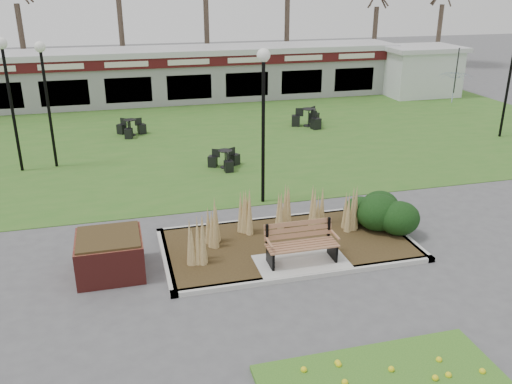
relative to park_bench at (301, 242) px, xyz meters
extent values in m
plane|color=#515154|center=(0.00, -0.25, -0.59)|extent=(100.00, 100.00, 0.00)
cube|color=#336A21|center=(0.00, 11.75, -0.58)|extent=(34.00, 16.00, 0.02)
cube|color=#372816|center=(0.00, 0.95, -0.53)|extent=(6.22, 3.22, 0.12)
cube|color=#B7B7B2|center=(0.00, -0.66, -0.53)|extent=(6.40, 0.18, 0.12)
cube|color=#B7B7B2|center=(0.00, 2.56, -0.53)|extent=(6.40, 0.18, 0.12)
cube|color=#B7B7B2|center=(-3.11, 0.95, -0.53)|extent=(0.18, 3.40, 0.12)
cube|color=#B7B7B2|center=(3.11, 0.95, -0.53)|extent=(0.18, 3.40, 0.12)
cube|color=#B7B7B2|center=(0.00, -0.10, -0.52)|extent=(2.20, 1.20, 0.13)
cone|color=tan|center=(-1.90, 1.35, 0.11)|extent=(0.36, 0.36, 1.15)
cone|color=tan|center=(-0.90, 1.75, 0.11)|extent=(0.36, 0.36, 1.15)
cone|color=tan|center=(0.20, 1.95, 0.11)|extent=(0.36, 0.36, 1.15)
cone|color=tan|center=(1.10, 1.75, 0.11)|extent=(0.36, 0.36, 1.15)
cone|color=tan|center=(1.90, 1.35, 0.11)|extent=(0.36, 0.36, 1.15)
cone|color=tan|center=(-2.40, 0.55, 0.11)|extent=(0.36, 0.36, 1.15)
ellipsoid|color=black|center=(2.60, 1.15, 0.00)|extent=(1.21, 1.10, 0.99)
ellipsoid|color=black|center=(3.00, 0.75, -0.04)|extent=(1.10, 1.00, 0.90)
ellipsoid|color=black|center=(2.90, 1.65, -0.06)|extent=(1.06, 0.96, 0.86)
ellipsoid|color=black|center=(2.30, 1.65, -0.11)|extent=(0.92, 0.84, 0.76)
cube|color=#A56D4A|center=(0.00, -0.10, -0.03)|extent=(1.70, 0.57, 0.04)
cube|color=#A56D4A|center=(0.00, 0.21, 0.25)|extent=(1.70, 0.13, 0.44)
cube|color=black|center=(-0.78, -0.10, -0.25)|extent=(0.06, 0.55, 0.42)
cube|color=black|center=(0.78, -0.10, -0.25)|extent=(0.06, 0.55, 0.42)
cube|color=black|center=(-0.78, 0.20, 0.22)|extent=(0.06, 0.06, 0.50)
cube|color=black|center=(0.78, 0.20, 0.22)|extent=(0.06, 0.06, 0.50)
cube|color=#A56D4A|center=(-0.82, -0.12, 0.15)|extent=(0.05, 0.50, 0.04)
cube|color=#A56D4A|center=(0.82, -0.12, 0.15)|extent=(0.05, 0.50, 0.04)
cube|color=maroon|center=(-4.40, 0.75, -0.14)|extent=(1.50, 1.50, 0.90)
cube|color=#372816|center=(-4.40, 0.75, 0.33)|extent=(1.40, 1.40, 0.06)
cube|color=#939396|center=(0.00, 19.75, 0.71)|extent=(24.00, 3.00, 2.60)
cube|color=#470F11|center=(0.00, 18.20, 1.76)|extent=(24.00, 0.18, 0.55)
cube|color=silver|center=(0.00, 19.75, 2.16)|extent=(24.60, 3.40, 0.30)
cube|color=silver|center=(0.00, 18.09, 1.76)|extent=(22.00, 0.02, 0.28)
cube|color=black|center=(0.00, 18.30, 0.41)|extent=(22.00, 0.10, 1.30)
cube|color=silver|center=(13.50, 17.75, 0.71)|extent=(4.00, 3.00, 2.60)
cube|color=silver|center=(13.50, 17.75, 2.11)|extent=(4.40, 3.40, 0.25)
cylinder|color=#47382B|center=(-9.00, 27.75, 2.00)|extent=(0.36, 0.36, 5.17)
cylinder|color=#47382B|center=(-3.00, 27.75, 2.00)|extent=(0.36, 0.36, 5.17)
cylinder|color=#47382B|center=(3.00, 27.75, 2.00)|extent=(0.36, 0.36, 5.17)
cylinder|color=#47382B|center=(9.00, 27.75, 2.00)|extent=(0.36, 0.36, 5.17)
cylinder|color=#47382B|center=(15.00, 27.75, 2.00)|extent=(0.36, 0.36, 5.17)
cylinder|color=#47382B|center=(21.00, 27.75, 2.00)|extent=(0.36, 0.36, 5.17)
cylinder|color=black|center=(0.18, 4.02, 1.55)|extent=(0.11, 0.11, 4.27)
sphere|color=white|center=(0.18, 4.02, 3.85)|extent=(0.38, 0.38, 0.38)
cylinder|color=black|center=(-7.40, 9.03, 1.55)|extent=(0.11, 0.11, 4.28)
sphere|color=white|center=(-7.40, 9.03, 3.86)|extent=(0.39, 0.39, 0.39)
cylinder|color=black|center=(12.16, 8.55, 1.60)|extent=(0.11, 0.11, 4.38)
cylinder|color=black|center=(-6.24, 9.20, 1.47)|extent=(0.10, 0.10, 4.12)
sphere|color=white|center=(-6.24, 9.20, 3.69)|extent=(0.37, 0.37, 0.37)
cylinder|color=black|center=(4.70, 12.37, -0.55)|extent=(0.48, 0.48, 0.03)
cylinder|color=black|center=(4.70, 12.37, -0.17)|extent=(0.05, 0.05, 0.78)
cylinder|color=black|center=(4.70, 12.37, 0.24)|extent=(0.65, 0.65, 0.03)
cube|color=black|center=(5.13, 12.78, -0.32)|extent=(0.52, 0.52, 0.50)
cube|color=black|center=(4.12, 12.54, -0.32)|extent=(0.46, 0.46, 0.50)
cube|color=black|center=(4.84, 11.79, -0.32)|extent=(0.45, 0.45, 0.50)
cylinder|color=black|center=(-3.40, 12.84, -0.55)|extent=(0.41, 0.41, 0.03)
cylinder|color=black|center=(-3.40, 12.84, -0.22)|extent=(0.05, 0.05, 0.67)
cylinder|color=black|center=(-3.40, 12.84, 0.12)|extent=(0.56, 0.56, 0.02)
cube|color=black|center=(-2.91, 13.00, -0.35)|extent=(0.40, 0.40, 0.43)
cube|color=black|center=(-3.78, 13.19, -0.35)|extent=(0.45, 0.45, 0.43)
cube|color=black|center=(-3.51, 12.34, -0.35)|extent=(0.38, 0.38, 0.43)
cylinder|color=black|center=(-0.28, 7.48, -0.56)|extent=(0.38, 0.38, 0.03)
cylinder|color=black|center=(-0.28, 7.48, -0.25)|extent=(0.04, 0.04, 0.63)
cylinder|color=black|center=(-0.28, 7.48, 0.08)|extent=(0.52, 0.52, 0.02)
cube|color=black|center=(0.12, 7.74, -0.37)|extent=(0.41, 0.41, 0.40)
cube|color=black|center=(-0.71, 7.70, -0.37)|extent=(0.40, 0.40, 0.40)
cube|color=black|center=(-0.26, 7.00, -0.37)|extent=(0.31, 0.31, 0.40)
cylinder|color=black|center=(12.49, 12.75, 0.51)|extent=(0.06, 0.06, 2.20)
imported|color=#2F57A6|center=(12.49, 12.75, 0.81)|extent=(1.85, 1.88, 1.60)
camera|label=1|loc=(-3.96, -10.86, 5.82)|focal=38.00mm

